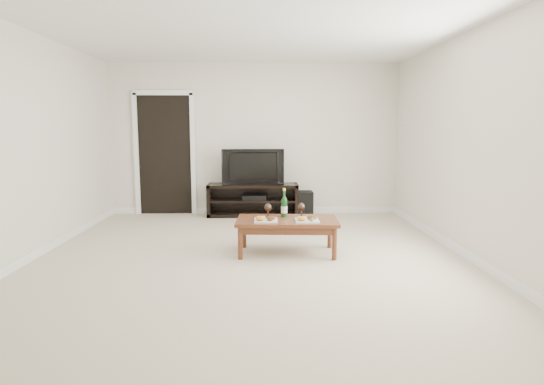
{
  "coord_description": "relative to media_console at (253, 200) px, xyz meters",
  "views": [
    {
      "loc": [
        0.14,
        -5.2,
        1.5
      ],
      "look_at": [
        0.26,
        0.41,
        0.7
      ],
      "focal_mm": 30.0,
      "sensor_mm": 36.0,
      "label": 1
    }
  ],
  "objects": [
    {
      "name": "goblet_right",
      "position": [
        0.64,
        -2.22,
        0.23
      ],
      "size": [
        0.09,
        0.09,
        0.17
      ],
      "primitive_type": null,
      "color": "#35261D",
      "rests_on": "coffee_table"
    },
    {
      "name": "media_console",
      "position": [
        0.0,
        0.0,
        0.0
      ],
      "size": [
        1.54,
        0.45,
        0.55
      ],
      "primitive_type": "cube",
      "color": "black",
      "rests_on": "ground"
    },
    {
      "name": "plate_right",
      "position": [
        0.68,
        -2.51,
        0.18
      ],
      "size": [
        0.27,
        0.27,
        0.07
      ],
      "primitive_type": "cube",
      "color": "white",
      "rests_on": "coffee_table"
    },
    {
      "name": "back_wall",
      "position": [
        0.02,
        0.27,
        1.02
      ],
      "size": [
        5.0,
        0.04,
        2.6
      ],
      "primitive_type": "cube",
      "color": "silver",
      "rests_on": "ground"
    },
    {
      "name": "plate_left",
      "position": [
        0.2,
        -2.49,
        0.18
      ],
      "size": [
        0.27,
        0.27,
        0.07
      ],
      "primitive_type": "cube",
      "color": "white",
      "rests_on": "coffee_table"
    },
    {
      "name": "subwoofer",
      "position": [
        0.87,
        -0.07,
        -0.06
      ],
      "size": [
        0.3,
        0.3,
        0.43
      ],
      "primitive_type": "cube",
      "rotation": [
        0.0,
        0.0,
        0.04
      ],
      "color": "black",
      "rests_on": "ground"
    },
    {
      "name": "goblet_left",
      "position": [
        0.23,
        -2.25,
        0.23
      ],
      "size": [
        0.09,
        0.09,
        0.17
      ],
      "primitive_type": null,
      "color": "#35261D",
      "rests_on": "coffee_table"
    },
    {
      "name": "doorway",
      "position": [
        -1.53,
        0.24,
        0.75
      ],
      "size": [
        0.9,
        0.02,
        2.05
      ],
      "primitive_type": "cube",
      "color": "black",
      "rests_on": "ground"
    },
    {
      "name": "coffee_table",
      "position": [
        0.46,
        -2.38,
        -0.07
      ],
      "size": [
        1.23,
        0.71,
        0.42
      ],
      "primitive_type": "cube",
      "rotation": [
        0.0,
        0.0,
        -0.05
      ],
      "color": "brown",
      "rests_on": "ground"
    },
    {
      "name": "floor",
      "position": [
        0.02,
        -2.5,
        -0.28
      ],
      "size": [
        5.5,
        5.5,
        0.0
      ],
      "primitive_type": "plane",
      "color": "beige",
      "rests_on": "ground"
    },
    {
      "name": "ceiling",
      "position": [
        0.02,
        -2.5,
        2.35
      ],
      "size": [
        5.0,
        5.5,
        0.04
      ],
      "primitive_type": "cube",
      "color": "white",
      "rests_on": "back_wall"
    },
    {
      "name": "wine_bottle",
      "position": [
        0.43,
        -2.22,
        0.32
      ],
      "size": [
        0.07,
        0.07,
        0.35
      ],
      "primitive_type": "cylinder",
      "color": "#0F3A15",
      "rests_on": "coffee_table"
    },
    {
      "name": "television",
      "position": [
        0.0,
        0.0,
        0.58
      ],
      "size": [
        1.05,
        0.2,
        0.6
      ],
      "primitive_type": "imported",
      "rotation": [
        0.0,
        0.0,
        0.06
      ],
      "color": "black",
      "rests_on": "media_console"
    },
    {
      "name": "av_receiver",
      "position": [
        0.03,
        -0.01,
        0.05
      ],
      "size": [
        0.42,
        0.33,
        0.08
      ],
      "primitive_type": "cube",
      "rotation": [
        0.0,
        0.0,
        -0.07
      ],
      "color": "black",
      "rests_on": "media_console"
    }
  ]
}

